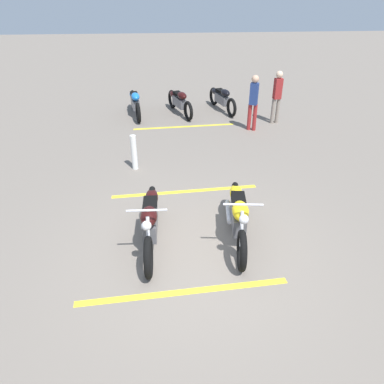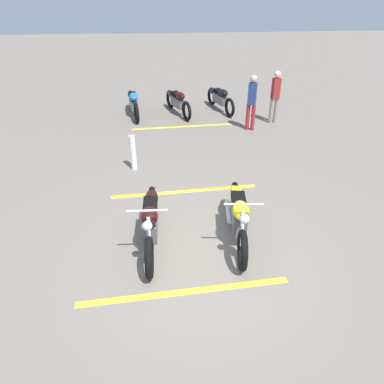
% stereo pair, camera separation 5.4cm
% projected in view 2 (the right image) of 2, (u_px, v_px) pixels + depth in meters
% --- Properties ---
extents(ground_plane, '(60.00, 60.00, 0.00)m').
position_uv_depth(ground_plane, '(197.00, 254.00, 6.14)').
color(ground_plane, slate).
extents(motorcycle_bright_foreground, '(2.23, 0.62, 1.04)m').
position_uv_depth(motorcycle_bright_foreground, '(238.00, 214.00, 6.36)').
color(motorcycle_bright_foreground, black).
rests_on(motorcycle_bright_foreground, ground).
extents(motorcycle_dark_foreground, '(2.23, 0.62, 1.04)m').
position_uv_depth(motorcycle_dark_foreground, '(151.00, 220.00, 6.21)').
color(motorcycle_dark_foreground, black).
rests_on(motorcycle_dark_foreground, ground).
extents(motorcycle_row_far_left, '(2.06, 0.69, 0.80)m').
position_uv_depth(motorcycle_row_far_left, '(220.00, 98.00, 12.75)').
color(motorcycle_row_far_left, black).
rests_on(motorcycle_row_far_left, ground).
extents(motorcycle_row_left, '(2.07, 0.78, 0.81)m').
position_uv_depth(motorcycle_row_left, '(177.00, 101.00, 12.41)').
color(motorcycle_row_left, black).
rests_on(motorcycle_row_left, ground).
extents(motorcycle_row_center, '(2.18, 0.50, 0.83)m').
position_uv_depth(motorcycle_row_center, '(133.00, 102.00, 12.26)').
color(motorcycle_row_center, black).
rests_on(motorcycle_row_center, ground).
extents(bystander_near_row, '(0.21, 0.28, 1.65)m').
position_uv_depth(bystander_near_row, '(275.00, 94.00, 11.36)').
color(bystander_near_row, gray).
rests_on(bystander_near_row, ground).
extents(bystander_secondary, '(0.26, 0.29, 1.66)m').
position_uv_depth(bystander_secondary, '(252.00, 100.00, 10.79)').
color(bystander_secondary, maroon).
rests_on(bystander_secondary, ground).
extents(bollard_post, '(0.14, 0.14, 0.87)m').
position_uv_depth(bollard_post, '(133.00, 153.00, 8.69)').
color(bollard_post, white).
rests_on(bollard_post, ground).
extents(parking_stripe_near, '(0.34, 3.20, 0.01)m').
position_uv_depth(parking_stripe_near, '(185.00, 292.00, 5.39)').
color(parking_stripe_near, yellow).
rests_on(parking_stripe_near, ground).
extents(parking_stripe_mid, '(0.34, 3.20, 0.01)m').
position_uv_depth(parking_stripe_mid, '(185.00, 191.00, 7.95)').
color(parking_stripe_mid, yellow).
rests_on(parking_stripe_mid, ground).
extents(parking_stripe_far, '(0.34, 3.20, 0.01)m').
position_uv_depth(parking_stripe_far, '(183.00, 127.00, 11.48)').
color(parking_stripe_far, yellow).
rests_on(parking_stripe_far, ground).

